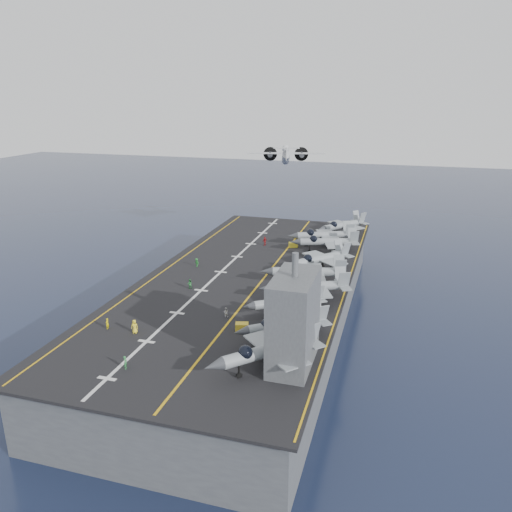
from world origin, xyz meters
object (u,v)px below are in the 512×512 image
(transport_plane, at_px, (286,158))
(island_superstructure, at_px, (294,310))
(fighter_jet_0, at_px, (270,349))
(tow_cart_a, at_px, (242,327))

(transport_plane, bearing_deg, island_superstructure, -76.00)
(fighter_jet_0, distance_m, transport_plane, 89.28)
(island_superstructure, height_order, tow_cart_a, island_superstructure)
(tow_cart_a, bearing_deg, fighter_jet_0, -53.84)
(island_superstructure, distance_m, fighter_jet_0, 5.75)
(fighter_jet_0, xyz_separation_m, transport_plane, (-18.48, 86.37, 13.06))
(tow_cart_a, height_order, transport_plane, transport_plane)
(tow_cart_a, xyz_separation_m, transport_plane, (-11.82, 77.25, 15.22))
(tow_cart_a, bearing_deg, transport_plane, 98.70)
(island_superstructure, relative_size, tow_cart_a, 6.97)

